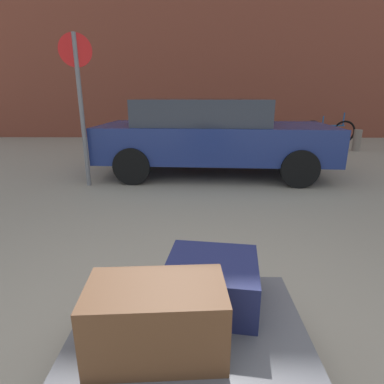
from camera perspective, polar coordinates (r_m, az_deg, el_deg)
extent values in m
plane|color=gray|center=(2.02, -0.49, -30.35)|extent=(60.00, 60.00, 0.00)
cube|color=#4C4C51|center=(1.81, -0.51, -24.17)|extent=(1.21, 0.88, 0.10)
cylinder|color=black|center=(2.18, 11.39, -21.96)|extent=(0.24, 0.06, 0.24)
cylinder|color=black|center=(2.19, -11.95, -21.75)|extent=(0.24, 0.06, 0.24)
cube|color=#51331E|center=(1.54, -6.53, -22.24)|extent=(0.65, 0.39, 0.35)
cube|color=#191E47|center=(1.84, 3.64, -16.24)|extent=(0.57, 0.54, 0.27)
cube|color=navy|center=(6.07, 4.19, 9.32)|extent=(4.39, 2.04, 0.64)
cube|color=#2D333D|center=(6.02, 1.85, 14.56)|extent=(2.49, 1.71, 0.46)
cylinder|color=black|center=(7.11, 15.72, 7.30)|extent=(0.65, 0.26, 0.64)
cylinder|color=black|center=(5.48, 19.16, 4.13)|extent=(0.65, 0.26, 0.64)
cylinder|color=black|center=(7.09, -7.53, 7.78)|extent=(0.65, 0.26, 0.64)
cylinder|color=black|center=(5.47, -10.96, 4.75)|extent=(0.65, 0.26, 0.64)
torus|color=black|center=(10.82, 21.20, 10.29)|extent=(0.72, 0.07, 0.72)
torus|color=black|center=(11.24, 26.23, 9.91)|extent=(0.72, 0.07, 0.72)
cylinder|color=#194C8C|center=(11.00, 23.89, 11.14)|extent=(1.00, 0.06, 0.04)
cylinder|color=#194C8C|center=(10.91, 23.01, 12.00)|extent=(0.04, 0.04, 0.30)
cylinder|color=#194C8C|center=(11.17, 26.18, 11.96)|extent=(0.04, 0.04, 0.40)
cylinder|color=#72665B|center=(9.23, 19.71, 8.97)|extent=(0.21, 0.21, 0.59)
cylinder|color=#72665B|center=(9.81, 28.12, 8.40)|extent=(0.21, 0.21, 0.59)
cylinder|color=slate|center=(5.46, -19.63, 13.40)|extent=(0.07, 0.07, 2.40)
cylinder|color=red|center=(5.50, -20.72, 23.28)|extent=(0.49, 0.14, 0.50)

